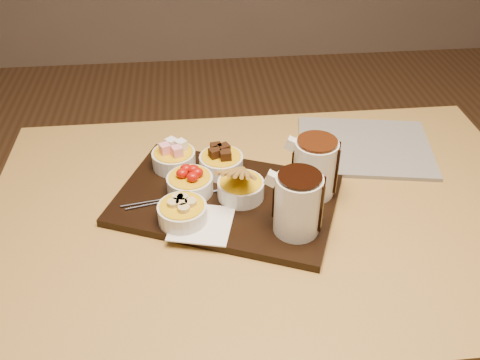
{
  "coord_description": "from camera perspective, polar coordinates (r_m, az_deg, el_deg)",
  "views": [
    {
      "loc": [
        -0.15,
        -0.87,
        1.48
      ],
      "look_at": [
        -0.06,
        0.03,
        0.81
      ],
      "focal_mm": 40.0,
      "sensor_mm": 36.0,
      "label": 1
    }
  ],
  "objects": [
    {
      "name": "newspaper",
      "position": [
        1.37,
        13.15,
        3.46
      ],
      "size": [
        0.36,
        0.31,
        0.01
      ],
      "primitive_type": "cube",
      "rotation": [
        0.0,
        0.0,
        -0.18
      ],
      "color": "beige",
      "rests_on": "dining_table"
    },
    {
      "name": "dining_table",
      "position": [
        1.21,
        2.77,
        -6.72
      ],
      "size": [
        1.2,
        0.8,
        0.75
      ],
      "color": "#AA833F",
      "rests_on": "ground"
    },
    {
      "name": "pitcher_milk_chocolate",
      "position": [
        1.14,
        7.98,
        1.27
      ],
      "size": [
        0.12,
        0.12,
        0.13
      ],
      "primitive_type": "cylinder",
      "rotation": [
        0.0,
        0.0,
        -0.39
      ],
      "color": "silver",
      "rests_on": "serving_board"
    },
    {
      "name": "serving_board",
      "position": [
        1.16,
        -1.48,
        -2.12
      ],
      "size": [
        0.54,
        0.45,
        0.02
      ],
      "primitive_type": "cube",
      "rotation": [
        0.0,
        0.0,
        -0.39
      ],
      "color": "black",
      "rests_on": "dining_table"
    },
    {
      "name": "bowl_marshmallows",
      "position": [
        1.24,
        -7.06,
        2.21
      ],
      "size": [
        0.1,
        0.1,
        0.04
      ],
      "primitive_type": "cylinder",
      "color": "silver",
      "rests_on": "serving_board"
    },
    {
      "name": "napkin",
      "position": [
        1.08,
        -4.12,
        -4.66
      ],
      "size": [
        0.15,
        0.15,
        0.0
      ],
      "primitive_type": "cube",
      "rotation": [
        0.0,
        0.0,
        -0.25
      ],
      "color": "white",
      "rests_on": "serving_board"
    },
    {
      "name": "bowl_bananas",
      "position": [
        1.08,
        -6.15,
        -3.56
      ],
      "size": [
        0.1,
        0.1,
        0.04
      ],
      "primitive_type": "cylinder",
      "color": "silver",
      "rests_on": "serving_board"
    },
    {
      "name": "pitcher_dark_chocolate",
      "position": [
        1.03,
        6.18,
        -2.62
      ],
      "size": [
        0.12,
        0.12,
        0.13
      ],
      "primitive_type": "cylinder",
      "rotation": [
        0.0,
        0.0,
        -0.39
      ],
      "color": "silver",
      "rests_on": "serving_board"
    },
    {
      "name": "bowl_strawberries",
      "position": [
        1.16,
        -5.35,
        -0.48
      ],
      "size": [
        0.1,
        0.1,
        0.04
      ],
      "primitive_type": "cylinder",
      "color": "silver",
      "rests_on": "serving_board"
    },
    {
      "name": "bowl_biscotti",
      "position": [
        1.14,
        0.09,
        -0.99
      ],
      "size": [
        0.1,
        0.1,
        0.04
      ],
      "primitive_type": "cylinder",
      "color": "silver",
      "rests_on": "serving_board"
    },
    {
      "name": "fondue_skewers",
      "position": [
        1.15,
        -6.22,
        -1.72
      ],
      "size": [
        0.07,
        0.26,
        0.01
      ],
      "primitive_type": null,
      "rotation": [
        0.0,
        0.0,
        -1.4
      ],
      "color": "silver",
      "rests_on": "serving_board"
    },
    {
      "name": "bowl_cake",
      "position": [
        1.22,
        -2.0,
        1.78
      ],
      "size": [
        0.1,
        0.1,
        0.04
      ],
      "primitive_type": "cylinder",
      "color": "silver",
      "rests_on": "serving_board"
    }
  ]
}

